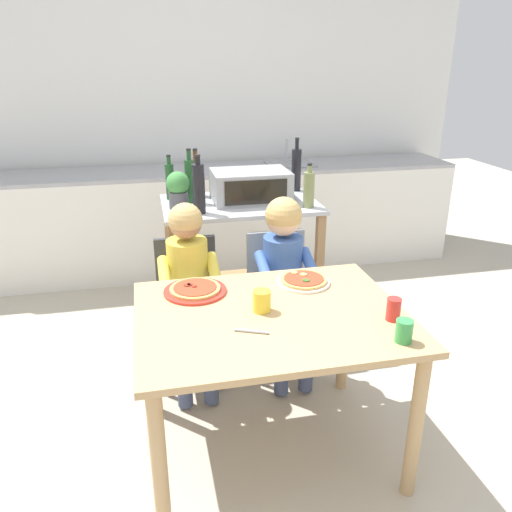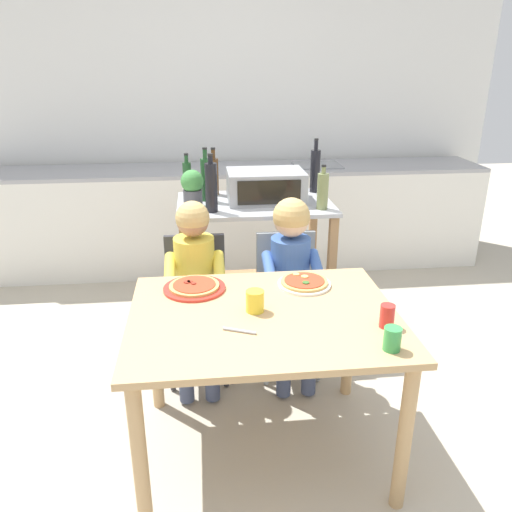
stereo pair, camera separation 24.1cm
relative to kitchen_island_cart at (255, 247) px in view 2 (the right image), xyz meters
The scene contains 23 objects.
ground_plane 0.62m from the kitchen_island_cart, 141.05° to the right, with size 10.88×10.88×0.00m, color #B7AD99.
back_wall_tiled 1.79m from the kitchen_island_cart, 93.11° to the left, with size 4.86×0.12×2.70m.
kitchen_counter 1.22m from the kitchen_island_cart, 94.10° to the left, with size 4.38×0.60×1.08m.
kitchen_island_cart is the anchor object (origin of this frame).
toaster_oven 0.41m from the kitchen_island_cart, 18.78° to the left, with size 0.48×0.34×0.19m.
bottle_squat_spirits 0.62m from the kitchen_island_cart, 157.06° to the left, with size 0.06×0.06×0.28m.
bottle_clear_vinegar 0.60m from the kitchen_island_cart, 26.72° to the right, with size 0.07×0.07×0.27m.
bottle_dark_olive_oil 0.56m from the kitchen_island_cart, 146.88° to the right, with size 0.07×0.07×0.34m.
bottle_tall_green_wine 0.66m from the kitchen_island_cart, 27.24° to the left, with size 0.07×0.07×0.36m.
bottle_brown_beer 0.55m from the kitchen_island_cart, 136.56° to the left, with size 0.06×0.06×0.31m.
bottle_slim_sauce 0.54m from the kitchen_island_cart, 166.21° to the left, with size 0.06×0.06×0.34m.
potted_herb_plant 0.57m from the kitchen_island_cart, behind, with size 0.14×0.14×0.23m.
dining_table 1.16m from the kitchen_island_cart, 94.34° to the right, with size 1.16×0.90×0.73m.
dining_chair_left 0.60m from the kitchen_island_cart, 131.38° to the right, with size 0.36×0.36×0.81m.
dining_chair_right 0.48m from the kitchen_island_cart, 72.03° to the right, with size 0.36×0.36×0.81m.
child_in_yellow_shirt 0.68m from the kitchen_island_cart, 124.59° to the right, with size 0.32×0.42×1.04m.
child_in_blue_striped_shirt 0.58m from the kitchen_island_cart, 75.61° to the right, with size 0.32×0.42×1.04m.
pizza_plate_red_rimmed 0.97m from the kitchen_island_cart, 113.69° to the right, with size 0.30×0.30×0.03m.
pizza_plate_white 0.91m from the kitchen_island_cart, 80.83° to the right, with size 0.26×0.26×0.03m.
drinking_cup_green 1.55m from the kitchen_island_cart, 76.66° to the right, with size 0.07×0.07×0.09m, color green.
drinking_cup_red 1.40m from the kitchen_island_cart, 73.37° to the right, with size 0.06×0.06×0.10m, color red.
drinking_cup_yellow 1.15m from the kitchen_island_cart, 96.20° to the right, with size 0.08×0.08×0.10m, color yellow.
serving_spoon 1.33m from the kitchen_island_cart, 98.94° to the right, with size 0.01×0.01×0.14m, color #B7BABF.
Camera 2 is at (-0.25, -1.93, 1.76)m, focal length 35.75 mm.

